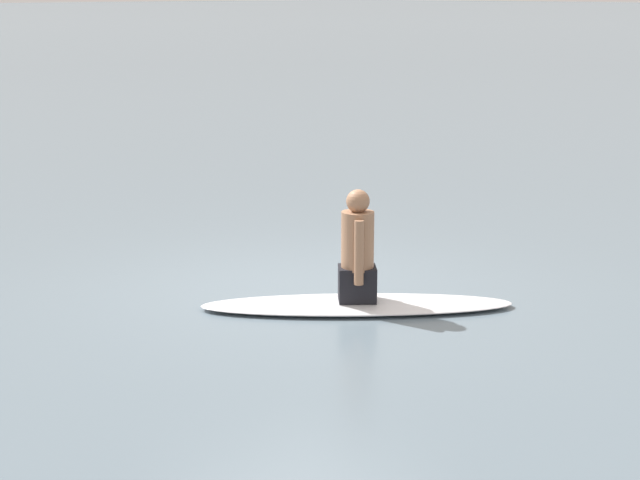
# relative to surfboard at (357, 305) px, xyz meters

# --- Properties ---
(ground_plane) EXTENTS (400.00, 400.00, 0.00)m
(ground_plane) POSITION_rel_surfboard_xyz_m (0.07, 0.90, -0.04)
(ground_plane) COLOR slate
(surfboard) EXTENTS (2.69, 2.46, 0.08)m
(surfboard) POSITION_rel_surfboard_xyz_m (0.00, 0.00, 0.00)
(surfboard) COLOR white
(surfboard) RESTS_ON ground
(person_paddler) EXTENTS (0.45, 0.44, 1.06)m
(person_paddler) POSITION_rel_surfboard_xyz_m (0.00, -0.00, 0.52)
(person_paddler) COLOR black
(person_paddler) RESTS_ON surfboard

